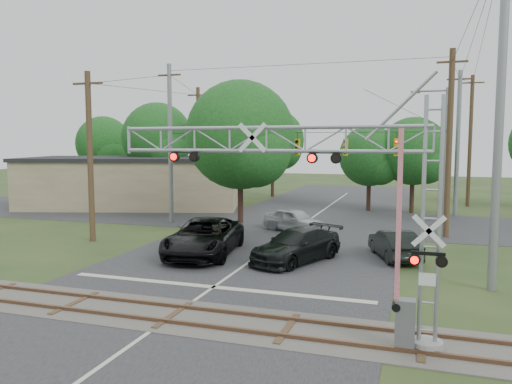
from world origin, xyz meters
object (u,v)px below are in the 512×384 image
(car_dark, at_px, (296,245))
(streetlight, at_px, (443,148))
(traffic_signal_span, at_px, (311,145))
(commercial_building, at_px, (135,181))
(sedan_silver, at_px, (295,220))
(crossing_gantry, at_px, (324,193))
(pickup_black, at_px, (204,237))

(car_dark, relative_size, streetlight, 0.57)
(traffic_signal_span, distance_m, streetlight, 10.22)
(car_dark, xyz_separation_m, streetlight, (7.21, 14.87, 4.66))
(commercial_building, bearing_deg, sedan_silver, -42.72)
(crossing_gantry, height_order, pickup_black, crossing_gantry)
(car_dark, bearing_deg, traffic_signal_span, 121.23)
(pickup_black, xyz_separation_m, commercial_building, (-14.40, 16.72, 1.32))
(car_dark, relative_size, sedan_silver, 1.24)
(commercial_building, bearing_deg, car_dark, -57.16)
(pickup_black, height_order, streetlight, streetlight)
(crossing_gantry, height_order, car_dark, crossing_gantry)
(crossing_gantry, xyz_separation_m, car_dark, (-3.03, 9.27, -3.59))
(commercial_building, xyz_separation_m, streetlight, (26.56, -1.79, 3.20))
(sedan_silver, bearing_deg, car_dark, -138.98)
(crossing_gantry, height_order, traffic_signal_span, traffic_signal_span)
(sedan_silver, bearing_deg, streetlight, -27.34)
(car_dark, bearing_deg, crossing_gantry, -48.28)
(traffic_signal_span, bearing_deg, car_dark, -82.38)
(car_dark, distance_m, commercial_building, 25.57)
(streetlight, bearing_deg, crossing_gantry, -99.83)
(crossing_gantry, distance_m, commercial_building, 34.31)
(crossing_gantry, distance_m, traffic_signal_span, 18.89)
(traffic_signal_span, bearing_deg, crossing_gantry, -76.98)
(streetlight, bearing_deg, commercial_building, 176.15)
(pickup_black, bearing_deg, crossing_gantry, -57.61)
(sedan_silver, relative_size, streetlight, 0.46)
(car_dark, bearing_deg, sedan_silver, 127.95)
(crossing_gantry, bearing_deg, streetlight, 80.17)
(traffic_signal_span, distance_m, pickup_black, 10.98)
(traffic_signal_span, relative_size, pickup_black, 2.84)
(crossing_gantry, relative_size, commercial_building, 0.47)
(crossing_gantry, xyz_separation_m, sedan_silver, (-5.11, 17.39, -3.63))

